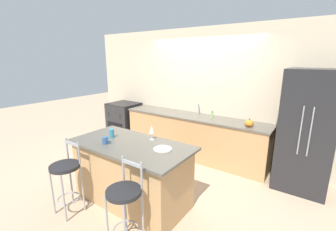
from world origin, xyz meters
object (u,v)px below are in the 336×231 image
at_px(bar_stool_near, 66,174).
at_px(coffee_mug, 105,140).
at_px(dinner_plate, 163,149).
at_px(pumpkin_decoration, 249,123).
at_px(tumbler_cup, 112,133).
at_px(soap_bottle, 212,115).
at_px(bar_stool_far, 125,201).
at_px(refrigerator, 307,131).
at_px(wine_glass, 152,130).
at_px(oven_range, 125,121).

distance_m(bar_stool_near, coffee_mug, 0.66).
distance_m(dinner_plate, pumpkin_decoration, 1.82).
height_order(coffee_mug, tumbler_cup, tumbler_cup).
bearing_deg(soap_bottle, pumpkin_decoration, -14.60).
distance_m(bar_stool_far, tumbler_cup, 1.21).
bearing_deg(bar_stool_far, refrigerator, 59.98).
bearing_deg(dinner_plate, wine_glass, 149.53).
relative_size(bar_stool_near, wine_glass, 4.67).
height_order(bar_stool_near, pumpkin_decoration, pumpkin_decoration).
relative_size(refrigerator, tumbler_cup, 14.43).
bearing_deg(bar_stool_near, tumbler_cup, 79.29).
bearing_deg(bar_stool_near, dinner_plate, 37.09).
distance_m(bar_stool_far, wine_glass, 1.13).
relative_size(bar_stool_far, tumbler_cup, 7.62).
xyz_separation_m(oven_range, dinner_plate, (2.59, -1.80, 0.45)).
xyz_separation_m(bar_stool_far, soap_bottle, (-0.20, 2.65, 0.39)).
bearing_deg(soap_bottle, wine_glass, -96.22).
bearing_deg(bar_stool_near, oven_range, 121.08).
height_order(bar_stool_far, pumpkin_decoration, pumpkin_decoration).
height_order(bar_stool_far, wine_glass, wine_glass).
bearing_deg(pumpkin_decoration, oven_range, 178.18).
bearing_deg(oven_range, bar_stool_far, -44.20).
height_order(oven_range, pumpkin_decoration, pumpkin_decoration).
distance_m(refrigerator, oven_range, 4.11).
height_order(bar_stool_near, soap_bottle, soap_bottle).
bearing_deg(oven_range, dinner_plate, -34.92).
bearing_deg(tumbler_cup, soap_bottle, 69.71).
bearing_deg(oven_range, coffee_mug, -49.32).
height_order(dinner_plate, wine_glass, wine_glass).
bearing_deg(bar_stool_far, oven_range, 135.80).
xyz_separation_m(refrigerator, dinner_plate, (-1.49, -1.79, -0.04)).
xyz_separation_m(refrigerator, oven_range, (-4.08, 0.02, -0.49)).
bearing_deg(refrigerator, bar_stool_far, -120.02).
bearing_deg(coffee_mug, oven_range, 130.68).
bearing_deg(soap_bottle, tumbler_cup, -110.29).
bearing_deg(oven_range, pumpkin_decoration, -1.82).
relative_size(wine_glass, coffee_mug, 1.86).
xyz_separation_m(dinner_plate, tumbler_cup, (-0.90, -0.08, 0.06)).
xyz_separation_m(dinner_plate, coffee_mug, (-0.78, -0.30, 0.04)).
relative_size(refrigerator, oven_range, 2.04).
bearing_deg(refrigerator, coffee_mug, -137.49).
distance_m(bar_stool_near, dinner_plate, 1.33).
height_order(refrigerator, oven_range, refrigerator).
bearing_deg(soap_bottle, bar_stool_near, -107.88).
bearing_deg(wine_glass, oven_range, 144.43).
xyz_separation_m(bar_stool_near, soap_bottle, (0.87, 2.69, 0.39)).
height_order(refrigerator, dinner_plate, refrigerator).
relative_size(dinner_plate, wine_glass, 1.13).
xyz_separation_m(refrigerator, tumbler_cup, (-2.39, -1.86, 0.01)).
bearing_deg(bar_stool_near, bar_stool_far, 1.96).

